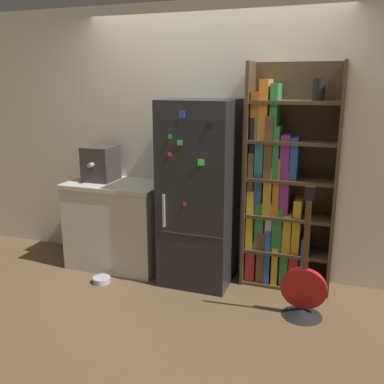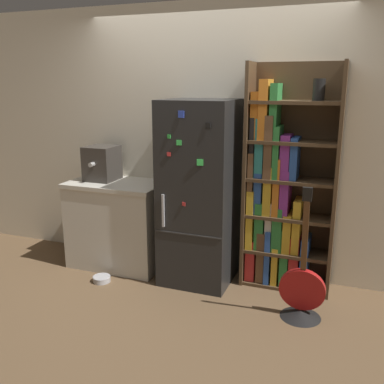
% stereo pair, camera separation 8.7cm
% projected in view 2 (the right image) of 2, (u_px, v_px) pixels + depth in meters
% --- Properties ---
extents(ground_plane, '(16.00, 16.00, 0.00)m').
position_uv_depth(ground_plane, '(194.00, 283.00, 4.08)').
color(ground_plane, brown).
extents(wall_back, '(8.00, 0.05, 2.60)m').
position_uv_depth(wall_back, '(211.00, 142.00, 4.19)').
color(wall_back, beige).
rests_on(wall_back, ground_plane).
extents(refrigerator, '(0.64, 0.66, 1.72)m').
position_uv_depth(refrigerator, '(200.00, 193.00, 3.99)').
color(refrigerator, black).
rests_on(refrigerator, ground_plane).
extents(bookshelf, '(0.81, 0.34, 2.04)m').
position_uv_depth(bookshelf, '(280.00, 194.00, 3.89)').
color(bookshelf, '#4C3823').
rests_on(bookshelf, ground_plane).
extents(kitchen_counter, '(0.97, 0.60, 0.89)m').
position_uv_depth(kitchen_counter, '(118.00, 224.00, 4.42)').
color(kitchen_counter, beige).
rests_on(kitchen_counter, ground_plane).
extents(espresso_machine, '(0.30, 0.37, 0.35)m').
position_uv_depth(espresso_machine, '(102.00, 163.00, 4.36)').
color(espresso_machine, '#38332D').
rests_on(espresso_machine, kitchen_counter).
extents(guitar, '(0.37, 0.33, 1.12)m').
position_uv_depth(guitar, '(301.00, 299.00, 3.45)').
color(guitar, black).
rests_on(guitar, ground_plane).
extents(pet_bowl, '(0.17, 0.17, 0.06)m').
position_uv_depth(pet_bowl, '(102.00, 279.00, 4.11)').
color(pet_bowl, '#B7B7BC').
rests_on(pet_bowl, ground_plane).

